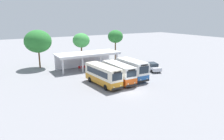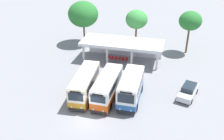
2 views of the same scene
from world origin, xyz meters
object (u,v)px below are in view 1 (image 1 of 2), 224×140
object	(u,v)px
waiting_chair_end_by_column	(79,68)
waiting_chair_middle_seat	(85,67)
waiting_chair_second_from_end	(82,68)
waiting_chair_fifth_seat	(90,66)
city_bus_nearest_orange	(103,74)
city_bus_second_in_row	(119,72)
city_bus_middle_cream	(132,69)
waiting_chair_far_end_seat	(93,66)
waiting_chair_fourth_seat	(88,67)
parked_car_flank	(153,67)

from	to	relation	value
waiting_chair_end_by_column	waiting_chair_middle_seat	size ratio (longest dim) A/B	1.00
waiting_chair_second_from_end	waiting_chair_fifth_seat	size ratio (longest dim) A/B	1.00
waiting_chair_end_by_column	waiting_chair_second_from_end	world-z (taller)	same
city_bus_nearest_orange	waiting_chair_second_from_end	distance (m)	10.90
city_bus_nearest_orange	city_bus_second_in_row	distance (m)	2.95
city_bus_nearest_orange	waiting_chair_end_by_column	distance (m)	10.95
city_bus_second_in_row	city_bus_middle_cream	xyz separation A→B (m)	(2.96, 0.38, 0.11)
city_bus_middle_cream	waiting_chair_end_by_column	world-z (taller)	city_bus_middle_cream
waiting_chair_end_by_column	waiting_chair_far_end_seat	size ratio (longest dim) A/B	1.00
waiting_chair_far_end_seat	waiting_chair_fourth_seat	bearing A→B (deg)	177.32
city_bus_middle_cream	waiting_chair_end_by_column	xyz separation A→B (m)	(-5.62, 10.46, -1.34)
parked_car_flank	waiting_chair_far_end_seat	xyz separation A→B (m)	(-9.69, 7.83, -0.31)
waiting_chair_fourth_seat	waiting_chair_far_end_seat	bearing A→B (deg)	-2.68
waiting_chair_far_end_seat	waiting_chair_fifth_seat	bearing A→B (deg)	-179.78
city_bus_middle_cream	waiting_chair_fourth_seat	size ratio (longest dim) A/B	8.02
waiting_chair_second_from_end	waiting_chair_middle_seat	bearing A→B (deg)	0.25
parked_car_flank	waiting_chair_far_end_seat	bearing A→B (deg)	141.05
city_bus_second_in_row	waiting_chair_middle_seat	bearing A→B (deg)	97.69
city_bus_middle_cream	waiting_chair_far_end_seat	bearing A→B (deg)	104.00
waiting_chair_end_by_column	waiting_chair_fifth_seat	distance (m)	2.42
city_bus_nearest_orange	waiting_chair_middle_seat	distance (m)	10.97
waiting_chair_second_from_end	city_bus_second_in_row	bearing A→B (deg)	-79.16
city_bus_middle_cream	waiting_chair_fourth_seat	bearing A→B (deg)	109.99
parked_car_flank	waiting_chair_end_by_column	bearing A→B (deg)	148.19
city_bus_middle_cream	parked_car_flank	distance (m)	7.62
waiting_chair_middle_seat	waiting_chair_fifth_seat	size ratio (longest dim) A/B	1.00
waiting_chair_fifth_seat	waiting_chair_end_by_column	bearing A→B (deg)	178.60
waiting_chair_fifth_seat	waiting_chair_middle_seat	bearing A→B (deg)	-179.06
waiting_chair_second_from_end	waiting_chair_middle_seat	size ratio (longest dim) A/B	1.00
waiting_chair_second_from_end	waiting_chair_middle_seat	distance (m)	0.61
city_bus_nearest_orange	waiting_chair_fourth_seat	bearing A→B (deg)	79.04
city_bus_middle_cream	waiting_chair_middle_seat	world-z (taller)	city_bus_middle_cream
waiting_chair_middle_seat	waiting_chair_far_end_seat	world-z (taller)	same
waiting_chair_fifth_seat	waiting_chair_far_end_seat	world-z (taller)	same
waiting_chair_fifth_seat	waiting_chair_far_end_seat	distance (m)	0.61
city_bus_nearest_orange	waiting_chair_fourth_seat	xyz separation A→B (m)	(2.11, 10.87, -1.24)
city_bus_second_in_row	waiting_chair_fifth_seat	distance (m)	10.85
city_bus_second_in_row	waiting_chair_middle_seat	world-z (taller)	city_bus_second_in_row
waiting_chair_fifth_seat	city_bus_second_in_row	bearing A→B (deg)	-88.71
waiting_chair_second_from_end	city_bus_nearest_orange	bearing A→B (deg)	-94.74
parked_car_flank	city_bus_second_in_row	bearing A→B (deg)	-163.63
waiting_chair_far_end_seat	city_bus_middle_cream	bearing A→B (deg)	-76.00
city_bus_nearest_orange	waiting_chair_fifth_seat	distance (m)	11.22
city_bus_nearest_orange	waiting_chair_second_from_end	bearing A→B (deg)	85.26
waiting_chair_second_from_end	waiting_chair_fifth_seat	xyz separation A→B (m)	(1.82, 0.02, 0.00)
city_bus_nearest_orange	waiting_chair_fourth_seat	size ratio (longest dim) A/B	9.41
city_bus_middle_cream	waiting_chair_middle_seat	distance (m)	11.35
waiting_chair_end_by_column	waiting_chair_fourth_seat	size ratio (longest dim) A/B	1.00
city_bus_nearest_orange	waiting_chair_fourth_seat	distance (m)	11.15
waiting_chair_fifth_seat	city_bus_nearest_orange	bearing A→B (deg)	-104.07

